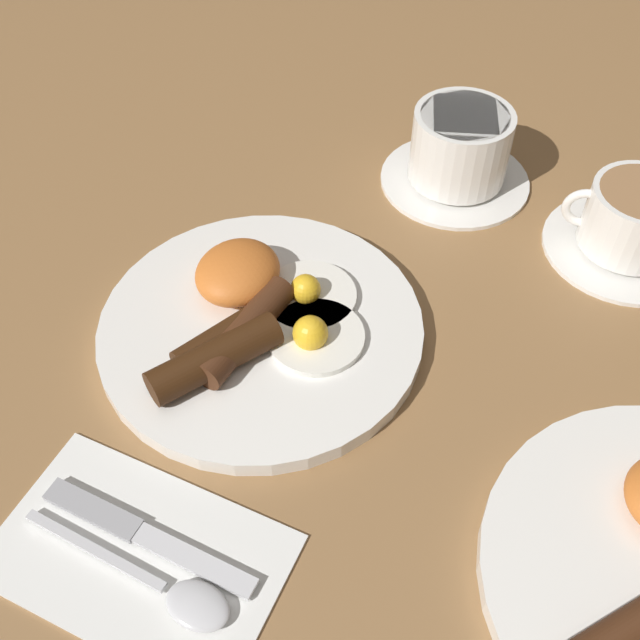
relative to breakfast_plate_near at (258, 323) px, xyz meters
The scene contains 7 objects.
ground_plane 0.01m from the breakfast_plate_near, 98.27° to the left, with size 3.00×3.00×0.00m, color olive.
breakfast_plate_near is the anchor object (origin of this frame).
teacup_near 0.28m from the breakfast_plate_near, 164.66° to the left, with size 0.15×0.15×0.08m.
teacup_far 0.35m from the breakfast_plate_near, 134.82° to the left, with size 0.15×0.15×0.07m.
napkin 0.21m from the breakfast_plate_near, ahead, with size 0.12×0.20×0.01m, color white.
knife 0.20m from the breakfast_plate_near, ahead, with size 0.02×0.17×0.01m.
spoon 0.23m from the breakfast_plate_near, 17.10° to the left, with size 0.03×0.16×0.01m.
Camera 1 is at (0.34, 0.23, 0.49)m, focal length 42.00 mm.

